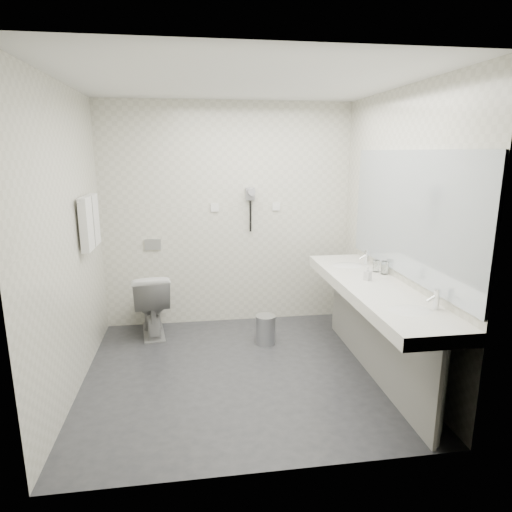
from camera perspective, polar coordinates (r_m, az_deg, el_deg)
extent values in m
plane|color=#2B2C30|center=(4.15, -1.81, -14.80)|extent=(2.80, 2.80, 0.00)
plane|color=silver|center=(3.70, -2.11, 21.76)|extent=(2.80, 2.80, 0.00)
plane|color=beige|center=(5.00, -3.64, 5.19)|extent=(2.80, 0.00, 2.80)
plane|color=beige|center=(2.48, 1.46, -3.30)|extent=(2.80, 0.00, 2.80)
plane|color=beige|center=(3.84, -23.21, 1.61)|extent=(0.00, 2.60, 2.60)
plane|color=beige|center=(4.12, 17.79, 2.81)|extent=(0.00, 2.60, 2.60)
cube|color=silver|center=(3.94, 14.98, -4.23)|extent=(0.55, 2.20, 0.10)
cube|color=gray|center=(4.09, 14.95, -9.89)|extent=(0.03, 2.15, 0.75)
cylinder|color=silver|center=(3.28, 22.85, -16.64)|extent=(0.06, 0.06, 0.75)
cylinder|color=silver|center=(5.01, 10.61, -5.31)|extent=(0.06, 0.06, 0.75)
cube|color=#B2BCC6|center=(3.91, 19.08, 5.14)|extent=(0.02, 2.20, 1.05)
ellipsoid|color=white|center=(3.37, 19.36, -6.90)|extent=(0.40, 0.31, 0.05)
ellipsoid|color=white|center=(4.51, 11.79, -1.37)|extent=(0.40, 0.31, 0.05)
cylinder|color=silver|center=(3.44, 22.37, -5.19)|extent=(0.04, 0.04, 0.15)
cylinder|color=silver|center=(4.56, 14.15, -0.17)|extent=(0.04, 0.04, 0.15)
imported|color=silver|center=(4.01, 14.28, -2.22)|extent=(0.08, 0.08, 0.12)
cylinder|color=silver|center=(4.25, 16.33, -1.46)|extent=(0.07, 0.07, 0.12)
cylinder|color=silver|center=(4.31, 15.32, -1.25)|extent=(0.07, 0.07, 0.11)
imported|color=white|center=(4.96, -13.41, -5.97)|extent=(0.48, 0.73, 0.70)
cube|color=#B2B5BA|center=(5.04, -13.24, 1.47)|extent=(0.18, 0.02, 0.12)
cylinder|color=#B2B5BA|center=(4.65, 1.24, -9.59)|extent=(0.26, 0.26, 0.29)
cylinder|color=#B2B5BA|center=(4.59, 1.25, -7.83)|extent=(0.21, 0.21, 0.02)
cylinder|color=silver|center=(4.31, -21.13, 7.03)|extent=(0.02, 0.62, 0.02)
cube|color=silver|center=(4.20, -21.15, 3.84)|extent=(0.07, 0.24, 0.48)
cube|color=silver|center=(4.47, -20.39, 4.44)|extent=(0.07, 0.24, 0.48)
cube|color=gray|center=(4.97, -0.75, 8.07)|extent=(0.10, 0.04, 0.14)
cylinder|color=gray|center=(4.90, -0.64, 8.34)|extent=(0.08, 0.14, 0.08)
cylinder|color=black|center=(4.99, -0.72, 5.19)|extent=(0.02, 0.02, 0.35)
cube|color=white|center=(4.97, -5.37, 6.27)|extent=(0.09, 0.02, 0.09)
cube|color=white|center=(5.05, 2.62, 6.43)|extent=(0.09, 0.02, 0.09)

